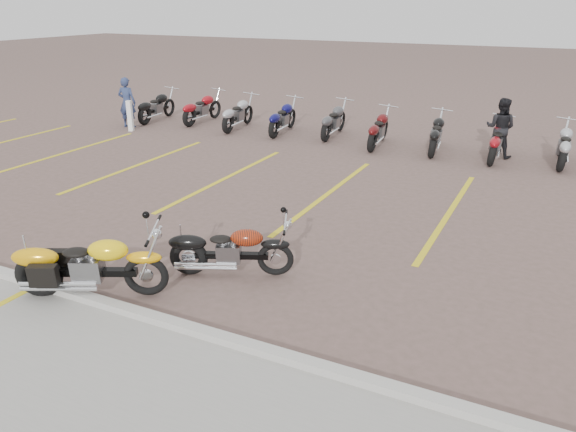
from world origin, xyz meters
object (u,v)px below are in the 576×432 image
yellow_cruiser (88,268)px  bollard (130,116)px  person_a (127,102)px  person_b (500,128)px  flame_cruiser (229,252)px

yellow_cruiser → bollard: bollard is taller
yellow_cruiser → person_a: (-7.48, 9.36, 0.38)m
person_a → bollard: bearing=124.5°
person_a → yellow_cruiser: bearing=116.2°
yellow_cruiser → person_a: 11.99m
person_a → bollard: 0.73m
person_b → bollard: size_ratio=1.63×
bollard → flame_cruiser: bearing=-41.3°
yellow_cruiser → flame_cruiser: (1.46, 1.48, -0.06)m
person_b → bollard: person_b is taller
flame_cruiser → bollard: (-8.47, 7.44, 0.10)m
flame_cruiser → person_b: bearing=49.4°
person_a → person_b: person_a is taller
yellow_cruiser → person_a: bearing=102.5°
person_a → person_b: size_ratio=1.03×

